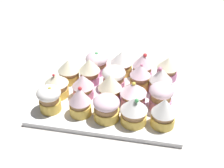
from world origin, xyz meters
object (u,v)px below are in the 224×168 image
at_px(cupcake_10, 69,70).
at_px(cupcake_15, 97,62).
at_px(cupcake_7, 112,87).
at_px(cupcake_9, 161,96).
at_px(cupcake_1, 80,101).
at_px(cupcake_11, 90,71).
at_px(cupcake_12, 113,77).
at_px(cupcake_5, 57,84).
at_px(cupcake_14, 161,81).
at_px(cupcake_6, 83,86).
at_px(cupcake_17, 142,66).
at_px(cupcake_13, 140,77).
at_px(cupcake_8, 133,93).
at_px(cupcake_16, 121,62).
at_px(cupcake_0, 49,98).
at_px(cupcake_18, 167,68).
at_px(cupcake_4, 164,112).
at_px(cupcake_2, 106,108).
at_px(baking_tray, 112,95).
at_px(cupcake_3, 134,110).

distance_m(cupcake_10, cupcake_15, 0.09).
height_order(cupcake_7, cupcake_9, cupcake_7).
bearing_deg(cupcake_1, cupcake_10, 118.21).
height_order(cupcake_11, cupcake_12, cupcake_11).
relative_size(cupcake_5, cupcake_14, 0.90).
relative_size(cupcake_6, cupcake_17, 0.87).
bearing_deg(cupcake_6, cupcake_5, -174.48).
xyz_separation_m(cupcake_7, cupcake_13, (0.06, 0.06, -0.00)).
bearing_deg(cupcake_9, cupcake_12, 154.79).
xyz_separation_m(cupcake_8, cupcake_9, (0.07, -0.00, 0.00)).
bearing_deg(cupcake_1, cupcake_12, 64.44).
bearing_deg(cupcake_5, cupcake_8, 0.04).
bearing_deg(cupcake_16, cupcake_0, -125.86).
height_order(cupcake_1, cupcake_18, cupcake_1).
relative_size(cupcake_1, cupcake_4, 1.05).
distance_m(cupcake_5, cupcake_8, 0.20).
relative_size(cupcake_1, cupcake_6, 1.17).
height_order(cupcake_6, cupcake_13, cupcake_13).
height_order(cupcake_2, cupcake_6, cupcake_6).
distance_m(cupcake_0, cupcake_1, 0.08).
distance_m(baking_tray, cupcake_12, 0.05).
bearing_deg(cupcake_4, cupcake_7, 152.87).
bearing_deg(cupcake_9, cupcake_6, 177.92).
xyz_separation_m(cupcake_5, cupcake_6, (0.07, 0.01, 0.00)).
bearing_deg(baking_tray, cupcake_5, -165.68).
height_order(cupcake_9, cupcake_12, cupcake_9).
height_order(cupcake_4, cupcake_7, same).
relative_size(cupcake_5, cupcake_16, 0.99).
height_order(cupcake_15, cupcake_18, same).
xyz_separation_m(cupcake_3, cupcake_11, (-0.14, 0.14, 0.00)).
bearing_deg(cupcake_18, cupcake_15, -178.46).
xyz_separation_m(cupcake_9, cupcake_14, (-0.00, 0.07, 0.00)).
relative_size(cupcake_10, cupcake_11, 0.93).
relative_size(cupcake_0, cupcake_5, 1.01).
bearing_deg(cupcake_14, cupcake_9, -85.85).
bearing_deg(cupcake_5, cupcake_3, -17.52).
xyz_separation_m(cupcake_14, cupcake_18, (0.01, 0.07, -0.00)).
distance_m(cupcake_14, cupcake_16, 0.14).
bearing_deg(cupcake_6, cupcake_11, 90.11).
distance_m(cupcake_5, cupcake_11, 0.10).
xyz_separation_m(cupcake_1, cupcake_17, (0.13, 0.19, -0.00)).
relative_size(cupcake_10, cupcake_12, 1.04).
bearing_deg(cupcake_16, cupcake_5, -136.36).
bearing_deg(cupcake_5, cupcake_16, 43.64).
relative_size(cupcake_0, cupcake_1, 0.89).
bearing_deg(cupcake_3, cupcake_8, 98.93).
height_order(cupcake_1, cupcake_2, cupcake_1).
bearing_deg(cupcake_14, cupcake_1, -145.71).
xyz_separation_m(cupcake_10, cupcake_17, (0.20, 0.06, 0.00)).
height_order(baking_tray, cupcake_13, cupcake_13).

